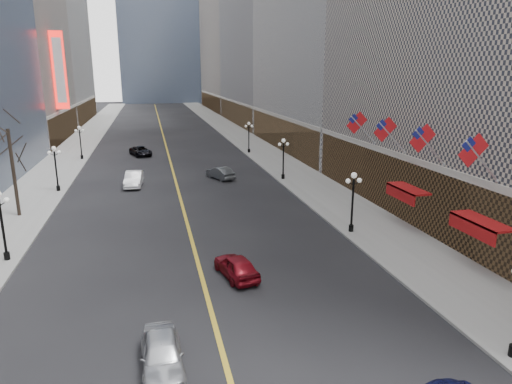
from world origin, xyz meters
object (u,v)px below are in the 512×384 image
streetlamp_east_2 (283,154)px  car_nb_mid (134,179)px  streetlamp_west_2 (55,164)px  car_nb_near (162,354)px  car_sb_mid (236,266)px  streetlamp_west_3 (80,139)px  streetlamp_west_1 (1,218)px  car_sb_far (220,173)px  streetlamp_east_1 (353,196)px  car_nb_far (141,151)px  streetlamp_east_3 (249,134)px

streetlamp_east_2 → car_nb_mid: 16.38m
streetlamp_west_2 → car_nb_near: 32.77m
streetlamp_east_2 → car_sb_mid: size_ratio=1.12×
streetlamp_west_3 → car_nb_mid: bearing=-66.8°
streetlamp_west_1 → streetlamp_west_3: size_ratio=1.00×
streetlamp_west_2 → car_sb_far: streetlamp_west_2 is taller
streetlamp_west_3 → car_sb_far: streetlamp_west_3 is taller
car_sb_far → car_nb_mid: bearing=-14.9°
streetlamp_east_1 → car_nb_far: bearing=112.7°
streetlamp_east_3 → car_sb_far: size_ratio=1.08×
streetlamp_east_2 → streetlamp_west_3: bearing=142.7°
streetlamp_east_1 → car_sb_mid: (-9.80, -5.50, -2.22)m
streetlamp_east_2 → car_nb_far: streetlamp_east_2 is taller
streetlamp_west_2 → car_sb_far: bearing=7.2°
car_sb_far → car_nb_far: bearing=-85.8°
streetlamp_east_1 → streetlamp_west_1: 23.60m
streetlamp_west_1 → car_nb_near: 16.40m
car_sb_far → streetlamp_east_1: bearing=85.7°
streetlamp_east_3 → streetlamp_west_3: same height
streetlamp_east_2 → car_nb_near: size_ratio=1.08×
streetlamp_west_2 → car_sb_mid: size_ratio=1.12×
car_nb_far → car_sb_mid: car_sb_mid is taller
streetlamp_west_1 → streetlamp_east_2: bearing=37.3°
streetlamp_east_3 → car_nb_near: bearing=-106.2°
streetlamp_east_2 → car_sb_mid: bearing=-112.6°
streetlamp_west_1 → car_nb_mid: size_ratio=0.95×
streetlamp_east_1 → car_nb_mid: streetlamp_east_1 is taller
streetlamp_west_1 → car_nb_far: (7.89, 37.58, -2.22)m
car_nb_near → car_nb_far: car_nb_near is taller
streetlamp_west_2 → streetlamp_west_3: size_ratio=1.00×
streetlamp_east_2 → streetlamp_east_3: bearing=90.0°
streetlamp_east_2 → car_nb_mid: streetlamp_east_2 is taller
streetlamp_east_3 → streetlamp_east_1: bearing=-90.0°
streetlamp_west_3 → car_nb_near: size_ratio=1.08×
streetlamp_east_2 → streetlamp_west_3: (-23.60, 18.00, 0.00)m
streetlamp_east_1 → car_sb_far: size_ratio=1.08×
car_nb_mid → car_nb_far: car_nb_mid is taller
streetlamp_east_1 → car_nb_mid: 24.93m
streetlamp_west_2 → car_nb_mid: 7.72m
streetlamp_east_2 → car_nb_mid: (-16.22, 0.81, -2.12)m
car_sb_mid → car_sb_far: (3.02, 25.63, 0.00)m
streetlamp_west_1 → car_sb_mid: size_ratio=1.12×
streetlamp_east_1 → streetlamp_west_2: (-23.60, 18.00, 0.00)m
streetlamp_east_1 → streetlamp_west_1: bearing=180.0°
streetlamp_west_2 → streetlamp_west_1: bearing=-90.0°
streetlamp_east_1 → streetlamp_east_2: same height
streetlamp_west_3 → car_sb_mid: (13.80, -41.50, -2.22)m
streetlamp_west_1 → car_nb_near: size_ratio=1.08×
streetlamp_east_1 → streetlamp_west_1: same height
streetlamp_west_2 → car_nb_far: size_ratio=0.93×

